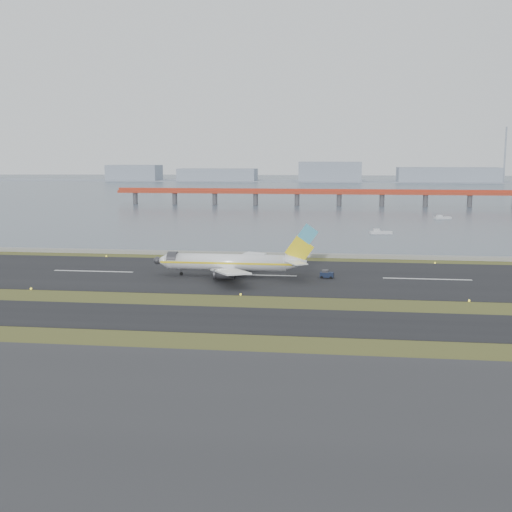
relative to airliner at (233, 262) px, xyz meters
name	(u,v)px	position (x,y,z in m)	size (l,w,h in m)	color
ground	(235,304)	(4.81, -27.65, -3.46)	(1000.00, 1000.00, 0.00)	#364819
apron_strip	(154,419)	(4.81, -82.65, -3.41)	(1000.00, 50.00, 0.10)	#2E2E30
taxiway_strip	(224,319)	(4.81, -39.65, -3.41)	(1000.00, 18.00, 0.10)	black
runway_strip	(255,275)	(4.81, 2.35, -3.41)	(1000.00, 45.00, 0.10)	black
seawall	(268,254)	(4.81, 32.35, -2.96)	(1000.00, 2.50, 1.00)	gray
bay_water	(316,188)	(4.81, 432.35, -3.46)	(1400.00, 800.00, 1.30)	#445462
red_pier	(339,193)	(24.81, 222.35, 3.82)	(260.00, 5.00, 10.20)	#AA331D
far_shoreline	(333,176)	(18.43, 592.35, 2.61)	(1400.00, 80.00, 60.50)	#8E99A8
airliner	(233,262)	(0.00, 0.00, 0.00)	(38.52, 32.89, 12.80)	white
pushback_tug	(327,274)	(21.80, 0.82, -2.51)	(3.22, 2.10, 1.96)	#121A31
workboat_near	(380,232)	(39.66, 90.00, -2.85)	(8.12, 3.48, 1.91)	silver
workboat_far	(442,218)	(71.12, 151.05, -2.87)	(8.05, 4.93, 1.87)	silver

